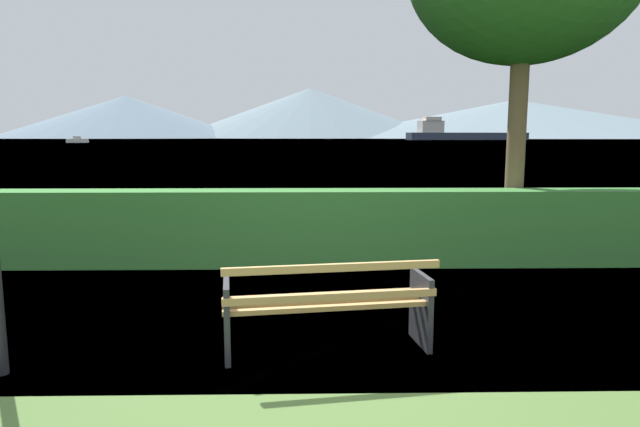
{
  "coord_description": "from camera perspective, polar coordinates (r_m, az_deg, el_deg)",
  "views": [
    {
      "loc": [
        -0.15,
        -4.74,
        1.92
      ],
      "look_at": [
        0.0,
        3.15,
        0.8
      ],
      "focal_mm": 30.59,
      "sensor_mm": 36.0,
      "label": 1
    }
  ],
  "objects": [
    {
      "name": "water_surface",
      "position": [
        313.87,
        -1.05,
        7.73
      ],
      "size": [
        620.0,
        620.0,
        0.0
      ],
      "primitive_type": "plane",
      "color": "slate",
      "rests_on": "ground_plane"
    },
    {
      "name": "distant_hills",
      "position": [
        589.09,
        6.69,
        10.02
      ],
      "size": [
        729.76,
        419.59,
        53.2
      ],
      "color": "slate",
      "rests_on": "ground_plane"
    },
    {
      "name": "ground_plane",
      "position": [
        5.12,
        0.68,
        -13.98
      ],
      "size": [
        1400.0,
        1400.0,
        0.0
      ],
      "primitive_type": "plane",
      "color": "#4C6B33"
    },
    {
      "name": "fishing_boat_near",
      "position": [
        178.28,
        -24.05,
        7.01
      ],
      "size": [
        6.35,
        3.39,
        1.91
      ],
      "color": "silver",
      "rests_on": "water_surface"
    },
    {
      "name": "hedge_row",
      "position": [
        8.17,
        -0.02,
        -1.48
      ],
      "size": [
        13.58,
        0.61,
        1.13
      ],
      "primitive_type": "cube",
      "color": "#387A33",
      "rests_on": "ground_plane"
    },
    {
      "name": "park_bench",
      "position": [
        4.91,
        0.82,
        -9.59
      ],
      "size": [
        1.91,
        0.83,
        0.87
      ],
      "color": "tan",
      "rests_on": "ground_plane"
    },
    {
      "name": "cargo_ship_large",
      "position": [
        301.87,
        14.35,
        8.1
      ],
      "size": [
        67.93,
        21.79,
        11.87
      ],
      "color": "#2D384C",
      "rests_on": "water_surface"
    }
  ]
}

